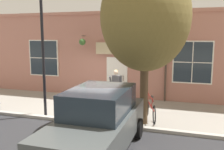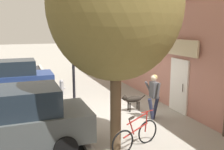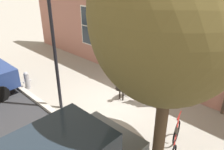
{
  "view_description": "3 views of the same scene",
  "coord_description": "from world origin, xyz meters",
  "px_view_note": "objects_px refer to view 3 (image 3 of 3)",
  "views": [
    {
      "loc": [
        10.03,
        4.15,
        3.16
      ],
      "look_at": [
        -1.15,
        0.64,
        1.33
      ],
      "focal_mm": 40.0,
      "sensor_mm": 36.0,
      "label": 1
    },
    {
      "loc": [
        3.61,
        8.56,
        3.28
      ],
      "look_at": [
        -0.04,
        -1.21,
        1.3
      ],
      "focal_mm": 40.0,
      "sensor_mm": 36.0,
      "label": 2
    },
    {
      "loc": [
        5.12,
        4.7,
        4.49
      ],
      "look_at": [
        -0.28,
        -0.53,
        0.94
      ],
      "focal_mm": 35.0,
      "sensor_mm": 36.0,
      "label": 3
    }
  ],
  "objects_px": {
    "fire_hydrant": "(27,80)",
    "dog_on_leash": "(124,88)",
    "street_tree_by_curb": "(173,18)",
    "street_lamp": "(51,19)",
    "pedestrian_walking": "(153,81)",
    "leaning_bicycle": "(175,143)"
  },
  "relations": [
    {
      "from": "street_lamp",
      "to": "fire_hydrant",
      "type": "bearing_deg",
      "value": -86.07
    },
    {
      "from": "dog_on_leash",
      "to": "street_lamp",
      "type": "relative_size",
      "value": 0.22
    },
    {
      "from": "street_tree_by_curb",
      "to": "pedestrian_walking",
      "type": "bearing_deg",
      "value": -141.22
    },
    {
      "from": "dog_on_leash",
      "to": "street_tree_by_curb",
      "type": "bearing_deg",
      "value": 57.96
    },
    {
      "from": "street_tree_by_curb",
      "to": "leaning_bicycle",
      "type": "bearing_deg",
      "value": 150.46
    },
    {
      "from": "leaning_bicycle",
      "to": "street_lamp",
      "type": "relative_size",
      "value": 0.34
    },
    {
      "from": "pedestrian_walking",
      "to": "fire_hydrant",
      "type": "distance_m",
      "value": 5.2
    },
    {
      "from": "leaning_bicycle",
      "to": "fire_hydrant",
      "type": "bearing_deg",
      "value": -81.16
    },
    {
      "from": "pedestrian_walking",
      "to": "dog_on_leash",
      "type": "height_order",
      "value": "pedestrian_walking"
    },
    {
      "from": "dog_on_leash",
      "to": "street_tree_by_curb",
      "type": "relative_size",
      "value": 0.19
    },
    {
      "from": "fire_hydrant",
      "to": "leaning_bicycle",
      "type": "bearing_deg",
      "value": 98.84
    },
    {
      "from": "street_tree_by_curb",
      "to": "fire_hydrant",
      "type": "xyz_separation_m",
      "value": [
        0.57,
        -6.1,
        -3.28
      ]
    },
    {
      "from": "street_tree_by_curb",
      "to": "street_lamp",
      "type": "distance_m",
      "value": 3.92
    },
    {
      "from": "leaning_bicycle",
      "to": "pedestrian_walking",
      "type": "bearing_deg",
      "value": -130.79
    },
    {
      "from": "street_lamp",
      "to": "leaning_bicycle",
      "type": "bearing_deg",
      "value": 101.46
    },
    {
      "from": "fire_hydrant",
      "to": "dog_on_leash",
      "type": "bearing_deg",
      "value": 123.01
    },
    {
      "from": "leaning_bicycle",
      "to": "street_lamp",
      "type": "bearing_deg",
      "value": -78.54
    },
    {
      "from": "street_tree_by_curb",
      "to": "dog_on_leash",
      "type": "bearing_deg",
      "value": -122.04
    },
    {
      "from": "pedestrian_walking",
      "to": "street_tree_by_curb",
      "type": "relative_size",
      "value": 0.29
    },
    {
      "from": "pedestrian_walking",
      "to": "fire_hydrant",
      "type": "relative_size",
      "value": 2.13
    },
    {
      "from": "dog_on_leash",
      "to": "street_tree_by_curb",
      "type": "height_order",
      "value": "street_tree_by_curb"
    },
    {
      "from": "dog_on_leash",
      "to": "fire_hydrant",
      "type": "distance_m",
      "value": 4.1
    }
  ]
}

